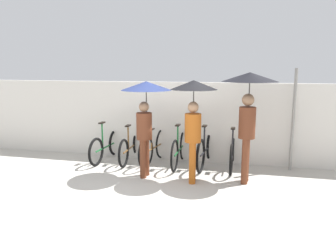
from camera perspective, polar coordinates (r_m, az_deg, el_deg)
The scene contains 12 objects.
ground_plane at distance 6.18m, azimuth -4.11°, elevation -11.27°, with size 30.00×30.00×0.00m, color #B7B2A8.
back_wall at distance 7.98m, azimuth 0.50°, elevation 0.84°, with size 11.31×0.12×1.90m.
parked_bicycle_0 at distance 8.15m, azimuth -10.69°, elevation -3.45°, with size 0.44×1.66×1.00m.
parked_bicycle_1 at distance 8.01m, azimuth -6.46°, elevation -3.58°, with size 0.44×1.76×0.97m.
parked_bicycle_2 at distance 7.77m, azimuth -2.36°, elevation -3.63°, with size 0.44×1.69×1.08m.
parked_bicycle_3 at distance 7.60m, azimuth 1.97°, elevation -4.06°, with size 0.44×1.74×1.00m.
parked_bicycle_4 at distance 7.60m, azimuth 6.61°, elevation -4.05°, with size 0.44×1.82×1.08m.
parked_bicycle_5 at distance 7.54m, azimuth 11.17°, elevation -4.55°, with size 0.44×1.71×0.99m.
pedestrian_leading at distance 6.70m, azimuth -3.93°, elevation 4.33°, with size 1.04×1.04×1.97m.
pedestrian_center at distance 6.37m, azimuth 4.44°, elevation 3.75°, with size 0.92×0.92×2.01m.
pedestrian_trailing at distance 6.51m, azimuth 13.90°, elevation 5.28°, with size 1.09×1.09×2.16m.
awning_pole at distance 7.59m, azimuth 20.96°, elevation 0.93°, with size 0.07×0.07×2.24m.
Camera 1 is at (1.73, -5.47, 2.28)m, focal length 35.00 mm.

